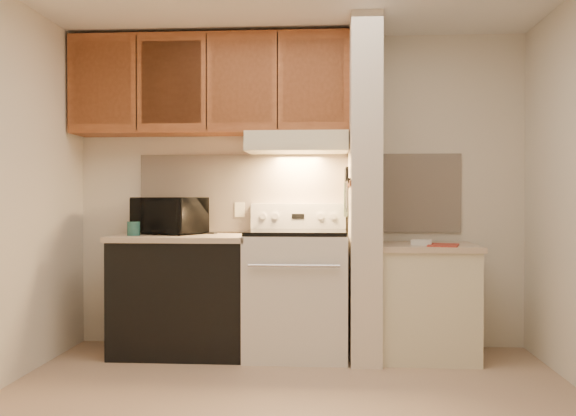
{
  "coord_description": "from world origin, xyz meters",
  "views": [
    {
      "loc": [
        0.23,
        -3.45,
        1.19
      ],
      "look_at": [
        -0.04,
        0.75,
        1.13
      ],
      "focal_mm": 38.0,
      "sensor_mm": 36.0,
      "label": 1
    }
  ],
  "objects": [
    {
      "name": "hood_lip",
      "position": [
        0.0,
        1.07,
        1.58
      ],
      "size": [
        0.78,
        0.04,
        0.06
      ],
      "primitive_type": "cube",
      "color": "beige",
      "rests_on": "range_hood"
    },
    {
      "name": "knife_handle_a",
      "position": [
        0.38,
        0.95,
        1.37
      ],
      "size": [
        0.02,
        0.02,
        0.1
      ],
      "primitive_type": "cylinder",
      "color": "black",
      "rests_on": "knife_strip"
    },
    {
      "name": "outlet",
      "position": [
        -0.48,
        1.48,
        1.1
      ],
      "size": [
        0.08,
        0.01,
        0.12
      ],
      "primitive_type": "cube",
      "color": "beige",
      "rests_on": "backsplash"
    },
    {
      "name": "cab_gap_c",
      "position": [
        -0.14,
        1.16,
        2.08
      ],
      "size": [
        0.01,
        0.01,
        0.73
      ],
      "primitive_type": "cube",
      "color": "black",
      "rests_on": "upper_cabinets"
    },
    {
      "name": "wall_back",
      "position": [
        0.0,
        1.5,
        1.25
      ],
      "size": [
        3.6,
        2.5,
        0.02
      ],
      "primitive_type": "cube",
      "rotation": [
        1.57,
        0.0,
        0.0
      ],
      "color": "silver",
      "rests_on": "floor"
    },
    {
      "name": "spoon_rest",
      "position": [
        -0.75,
        1.36,
        0.92
      ],
      "size": [
        0.21,
        0.12,
        0.01
      ],
      "primitive_type": "cube",
      "rotation": [
        0.0,
        0.0,
        -0.28
      ],
      "color": "black",
      "rests_on": "left_countertop"
    },
    {
      "name": "white_box",
      "position": [
        0.92,
        1.05,
        0.87
      ],
      "size": [
        0.16,
        0.13,
        0.04
      ],
      "primitive_type": "cube",
      "rotation": [
        0.0,
        0.0,
        -0.2
      ],
      "color": "white",
      "rests_on": "right_countertop"
    },
    {
      "name": "cab_door_a",
      "position": [
        -1.51,
        1.17,
        2.08
      ],
      "size": [
        0.46,
        0.01,
        0.63
      ],
      "primitive_type": "cube",
      "color": "#9A522B",
      "rests_on": "upper_cabinets"
    },
    {
      "name": "partition_pillar",
      "position": [
        0.51,
        1.15,
        1.25
      ],
      "size": [
        0.22,
        0.7,
        2.5
      ],
      "primitive_type": "cube",
      "color": "silver",
      "rests_on": "floor"
    },
    {
      "name": "knife_blade_d",
      "position": [
        0.38,
        1.17,
        1.22
      ],
      "size": [
        0.01,
        0.04,
        0.16
      ],
      "primitive_type": "cube",
      "color": "silver",
      "rests_on": "knife_strip"
    },
    {
      "name": "cab_door_b",
      "position": [
        -0.96,
        1.17,
        2.08
      ],
      "size": [
        0.46,
        0.01,
        0.63
      ],
      "primitive_type": "cube",
      "color": "#9A522B",
      "rests_on": "upper_cabinets"
    },
    {
      "name": "left_countertop",
      "position": [
        -0.88,
        1.17,
        0.89
      ],
      "size": [
        1.04,
        0.67,
        0.04
      ],
      "primitive_type": "cube",
      "color": "beige",
      "rests_on": "dishwasher_front"
    },
    {
      "name": "dishwasher_front",
      "position": [
        -0.88,
        1.17,
        0.43
      ],
      "size": [
        1.0,
        0.63,
        0.87
      ],
      "primitive_type": "cube",
      "color": "black",
      "rests_on": "floor"
    },
    {
      "name": "range_knob_left_outer",
      "position": [
        -0.28,
        1.4,
        1.05
      ],
      "size": [
        0.05,
        0.02,
        0.05
      ],
      "primitive_type": "cylinder",
      "rotation": [
        1.57,
        0.0,
        0.0
      ],
      "color": "silver",
      "rests_on": "range_backguard"
    },
    {
      "name": "microwave",
      "position": [
        -1.02,
        1.31,
        1.06
      ],
      "size": [
        0.63,
        0.54,
        0.29
      ],
      "primitive_type": "imported",
      "rotation": [
        0.0,
        0.0,
        -0.44
      ],
      "color": "black",
      "rests_on": "left_countertop"
    },
    {
      "name": "oven_window",
      "position": [
        0.0,
        0.84,
        0.5
      ],
      "size": [
        0.5,
        0.01,
        0.3
      ],
      "primitive_type": "cube",
      "color": "black",
      "rests_on": "range_body"
    },
    {
      "name": "cab_gap_b",
      "position": [
        -0.69,
        1.16,
        2.08
      ],
      "size": [
        0.01,
        0.01,
        0.73
      ],
      "primitive_type": "cube",
      "color": "black",
      "rests_on": "upper_cabinets"
    },
    {
      "name": "right_cab_base",
      "position": [
        0.97,
        1.15,
        0.4
      ],
      "size": [
        0.7,
        0.6,
        0.81
      ],
      "primitive_type": "cube",
      "color": "beige",
      "rests_on": "floor"
    },
    {
      "name": "knife_blade_c",
      "position": [
        0.38,
        1.09,
        1.2
      ],
      "size": [
        0.01,
        0.04,
        0.2
      ],
      "primitive_type": "cube",
      "color": "silver",
      "rests_on": "knife_strip"
    },
    {
      "name": "range_knob_right_inner",
      "position": [
        0.18,
        1.4,
        1.05
      ],
      "size": [
        0.05,
        0.02,
        0.05
      ],
      "primitive_type": "cylinder",
      "rotation": [
        1.57,
        0.0,
        0.0
      ],
      "color": "silver",
      "rests_on": "range_backguard"
    },
    {
      "name": "range_knob_left_inner",
      "position": [
        -0.18,
        1.4,
        1.05
      ],
      "size": [
        0.05,
        0.02,
        0.05
      ],
      "primitive_type": "cylinder",
      "rotation": [
        1.57,
        0.0,
        0.0
      ],
      "color": "silver",
      "rests_on": "range_backguard"
    },
    {
      "name": "floor",
      "position": [
        0.0,
        0.0,
        0.0
      ],
      "size": [
        3.6,
        3.6,
        0.0
      ],
      "primitive_type": "plane",
      "color": "tan",
      "rests_on": "ground"
    },
    {
      "name": "range_hood",
      "position": [
        0.0,
        1.28,
        1.62
      ],
      "size": [
        0.78,
        0.44,
        0.15
      ],
      "primitive_type": "cube",
      "color": "beige",
      "rests_on": "upper_cabinets"
    },
    {
      "name": "teal_jar",
      "position": [
        -1.23,
        1.06,
        0.96
      ],
      "size": [
        0.12,
        0.12,
        0.11
      ],
      "primitive_type": "cylinder",
      "rotation": [
        0.0,
        0.0,
        -0.24
      ],
      "color": "#275E58",
      "rests_on": "left_countertop"
    },
    {
      "name": "knife_handle_b",
      "position": [
        0.38,
        1.02,
        1.37
      ],
      "size": [
        0.02,
        0.02,
        0.1
      ],
      "primitive_type": "cylinder",
      "color": "black",
      "rests_on": "knife_strip"
    },
    {
      "name": "knife_handle_c",
      "position": [
        0.38,
        1.1,
        1.37
      ],
      "size": [
        0.02,
        0.02,
        0.1
      ],
      "primitive_type": "cylinder",
      "color": "black",
      "rests_on": "knife_strip"
    },
    {
      "name": "pillar_trim",
      "position": [
        0.39,
        1.15,
        1.3
      ],
      "size": [
        0.01,
        0.7,
        0.04
      ],
      "primitive_type": "cube",
      "color": "#9A522B",
      "rests_on": "partition_pillar"
    },
    {
      "name": "cooktop",
      "position": [
        0.0,
        1.16,
        0.94
      ],
      "size": [
        0.74,
        0.64,
        0.03
      ],
      "primitive_type": "cube",
      "color": "black",
      "rests_on": "range_body"
    },
    {
      "name": "knife_blade_b",
      "position": [
        0.38,
        1.02,
        1.21
      ],
      "size": [
        0.01,
        0.04,
        0.18
      ],
      "primitive_type": "cube",
      "color": "silver",
      "rests_on": "knife_strip"
    },
    {
      "name": "knife_strip",
      "position": [
        0.39,
        1.1,
        1.32
      ],
      "size": [
        0.02,
        0.42,
        0.04
      ],
      "primitive_type": "cube",
      "color": "black",
      "rests_on": "partition_pillar"
    },
    {
      "name": "cab_door_c",
      "position": [
        -0.42,
        1.17,
        2.08
      ],
      "size": [
        0.46,
        0.01,
        0.63
      ],
      "primitive_type": "cube",
      "color": "#9A522B",
      "rests_on": "upper_cabinets"
    },
    {
      "name": "red_folder",
      "position": [
        1.07,
        1.0,
        0.85
      ],
      "size": [
        0.27,
        0.33,
        0.01
      ],
      "primitive_type": "cube",
      "rotation": [
        0.0,
        0.0,
        -0.26
      ],
      "color": "#A33327",
      "rests_on": "right_countertop"
    },
    {
      "name": "range_backguard",
      "position": [
        0.0,
        1.44,
        1.05
      ],
      "size": [
        0.76,
        0.08,
        0.2
      ],
      "primitive_type": "cube",
      "color": "silver",
      "rests_on": "range_body"
    },
    {
      "name": "right_countertop",
      "position": [
        0.97,
        1.15,
        0.83
      ],
      "size": [
        0.74,
        0.64,
        0.04
      ],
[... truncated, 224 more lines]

